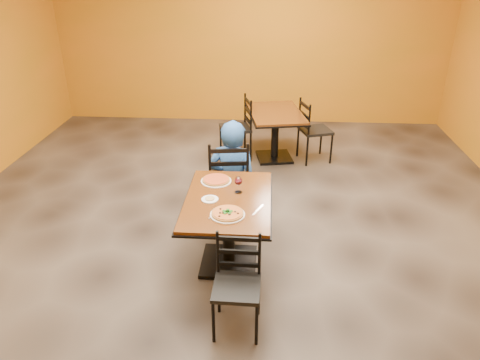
# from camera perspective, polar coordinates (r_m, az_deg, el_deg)

# --- Properties ---
(floor) EXTENTS (7.00, 8.00, 0.01)m
(floor) POSITION_cam_1_polar(r_m,az_deg,el_deg) (5.00, -0.91, -7.17)
(floor) COLOR black
(floor) RESTS_ON ground
(wall_back) EXTENTS (7.00, 0.01, 3.00)m
(wall_back) POSITION_cam_1_polar(r_m,az_deg,el_deg) (8.26, 1.40, 17.60)
(wall_back) COLOR #C56D15
(wall_back) RESTS_ON ground
(table_main) EXTENTS (0.83, 1.23, 0.75)m
(table_main) POSITION_cam_1_polar(r_m,az_deg,el_deg) (4.28, -1.51, -4.67)
(table_main) COLOR #5E2C0E
(table_main) RESTS_ON floor
(table_second) EXTENTS (0.97, 1.26, 0.75)m
(table_second) POSITION_cam_1_polar(r_m,az_deg,el_deg) (6.72, 4.55, 7.10)
(table_second) COLOR #5E2C0E
(table_second) RESTS_ON floor
(chair_main_near) EXTENTS (0.38, 0.38, 0.83)m
(chair_main_near) POSITION_cam_1_polar(r_m,az_deg,el_deg) (3.65, -0.42, -13.68)
(chair_main_near) COLOR black
(chair_main_near) RESTS_ON floor
(chair_main_far) EXTENTS (0.51, 0.51, 1.01)m
(chair_main_far) POSITION_cam_1_polar(r_m,az_deg,el_deg) (5.13, -1.51, 0.24)
(chair_main_far) COLOR black
(chair_main_far) RESTS_ON floor
(chair_second_left) EXTENTS (0.53, 0.53, 0.95)m
(chair_second_left) POSITION_cam_1_polar(r_m,az_deg,el_deg) (6.76, -0.61, 6.63)
(chair_second_left) COLOR black
(chair_second_left) RESTS_ON floor
(chair_second_right) EXTENTS (0.54, 0.54, 0.94)m
(chair_second_right) POSITION_cam_1_polar(r_m,az_deg,el_deg) (6.78, 9.65, 6.26)
(chair_second_right) COLOR black
(chair_second_right) RESTS_ON floor
(diner) EXTENTS (0.66, 0.51, 1.18)m
(diner) POSITION_cam_1_polar(r_m,az_deg,el_deg) (5.15, -0.93, 1.43)
(diner) COLOR navy
(diner) RESTS_ON floor
(plate_main) EXTENTS (0.31, 0.31, 0.01)m
(plate_main) POSITION_cam_1_polar(r_m,az_deg,el_deg) (3.92, -1.61, -4.46)
(plate_main) COLOR white
(plate_main) RESTS_ON table_main
(pizza_main) EXTENTS (0.28, 0.28, 0.02)m
(pizza_main) POSITION_cam_1_polar(r_m,az_deg,el_deg) (3.92, -1.61, -4.26)
(pizza_main) COLOR #8D340A
(pizza_main) RESTS_ON plate_main
(plate_far) EXTENTS (0.31, 0.31, 0.01)m
(plate_far) POSITION_cam_1_polar(r_m,az_deg,el_deg) (4.51, -3.08, -0.12)
(plate_far) COLOR white
(plate_far) RESTS_ON table_main
(pizza_far) EXTENTS (0.28, 0.28, 0.02)m
(pizza_far) POSITION_cam_1_polar(r_m,az_deg,el_deg) (4.50, -3.08, 0.06)
(pizza_far) COLOR #B86223
(pizza_far) RESTS_ON plate_far
(side_plate) EXTENTS (0.16, 0.16, 0.01)m
(side_plate) POSITION_cam_1_polar(r_m,az_deg,el_deg) (4.17, -3.89, -2.48)
(side_plate) COLOR white
(side_plate) RESTS_ON table_main
(dip) EXTENTS (0.09, 0.09, 0.01)m
(dip) POSITION_cam_1_polar(r_m,az_deg,el_deg) (4.17, -3.89, -2.38)
(dip) COLOR tan
(dip) RESTS_ON side_plate
(wine_glass) EXTENTS (0.08, 0.08, 0.18)m
(wine_glass) POSITION_cam_1_polar(r_m,az_deg,el_deg) (4.26, -0.21, -0.52)
(wine_glass) COLOR white
(wine_glass) RESTS_ON table_main
(fork) EXTENTS (0.04, 0.19, 0.00)m
(fork) POSITION_cam_1_polar(r_m,az_deg,el_deg) (3.95, -3.63, -4.33)
(fork) COLOR silver
(fork) RESTS_ON table_main
(knife) EXTENTS (0.10, 0.20, 0.00)m
(knife) POSITION_cam_1_polar(r_m,az_deg,el_deg) (4.00, 2.30, -3.85)
(knife) COLOR silver
(knife) RESTS_ON table_main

